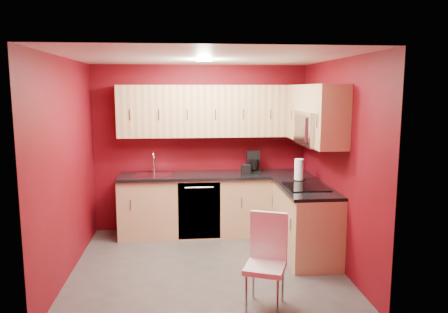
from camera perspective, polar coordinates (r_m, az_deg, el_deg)
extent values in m
plane|color=#504D4A|center=(5.52, -2.29, -14.03)|extent=(3.20, 3.20, 0.00)
plane|color=white|center=(5.10, -2.47, 12.82)|extent=(3.20, 3.20, 0.00)
plane|color=maroon|center=(6.65, -3.08, 1.07)|extent=(3.20, 0.00, 3.20)
plane|color=maroon|center=(3.70, -1.11, -5.13)|extent=(3.20, 0.00, 3.20)
plane|color=maroon|center=(5.33, -19.83, -1.36)|extent=(0.00, 3.00, 3.00)
plane|color=maroon|center=(5.49, 14.55, -0.84)|extent=(0.00, 3.00, 3.00)
cube|color=tan|center=(6.53, -1.14, -6.37)|extent=(2.80, 0.60, 0.87)
cube|color=tan|center=(5.81, 10.58, -8.43)|extent=(0.60, 1.30, 0.87)
cube|color=black|center=(6.41, -1.14, -2.47)|extent=(2.80, 0.63, 0.04)
cube|color=black|center=(5.68, 10.60, -4.09)|extent=(0.63, 1.27, 0.04)
cube|color=#E2B580|center=(6.43, -1.26, 5.97)|extent=(2.80, 0.35, 0.75)
cube|color=#E2B580|center=(6.19, 10.49, 5.72)|extent=(0.35, 0.57, 0.75)
cube|color=#E2B580|center=(5.09, 14.05, 4.97)|extent=(0.35, 0.22, 0.75)
cube|color=#E2B580|center=(5.55, 12.44, 7.49)|extent=(0.35, 0.76, 0.33)
cube|color=silver|center=(5.56, 12.07, 3.63)|extent=(0.40, 0.76, 0.42)
cube|color=black|center=(5.51, 10.18, 3.64)|extent=(0.02, 0.62, 0.33)
cylinder|color=silver|center=(5.28, 10.63, 3.42)|extent=(0.02, 0.02, 0.29)
cube|color=black|center=(5.64, 10.66, -3.92)|extent=(0.50, 0.55, 0.01)
cube|color=silver|center=(6.40, -9.21, -2.47)|extent=(0.52, 0.42, 0.02)
cylinder|color=silver|center=(6.57, -9.13, -0.97)|extent=(0.02, 0.02, 0.26)
torus|color=silver|center=(6.48, -9.20, 0.06)|extent=(0.02, 0.16, 0.16)
cylinder|color=silver|center=(6.42, -9.22, -0.57)|extent=(0.02, 0.02, 0.12)
cube|color=black|center=(6.23, -3.25, -7.11)|extent=(0.60, 0.02, 0.82)
cylinder|color=white|center=(5.40, -2.64, 12.43)|extent=(0.20, 0.20, 0.01)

